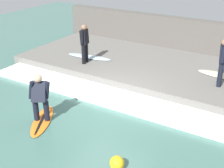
# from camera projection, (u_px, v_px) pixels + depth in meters

# --- Properties ---
(ground_plane) EXTENTS (28.00, 28.00, 0.00)m
(ground_plane) POSITION_uv_depth(u_px,v_px,m) (107.00, 108.00, 9.87)
(ground_plane) COLOR #426B60
(concrete_ledge) EXTENTS (4.40, 10.64, 0.42)m
(concrete_ledge) POSITION_uv_depth(u_px,v_px,m) (151.00, 69.00, 12.34)
(concrete_ledge) COLOR #66635E
(concrete_ledge) RESTS_ON ground_plane
(back_wall) EXTENTS (0.50, 11.18, 1.79)m
(back_wall) POSITION_uv_depth(u_px,v_px,m) (175.00, 37.00, 13.96)
(back_wall) COLOR #544F49
(back_wall) RESTS_ON ground_plane
(wave_foam_crest) EXTENTS (1.12, 10.11, 0.18)m
(wave_foam_crest) POSITION_uv_depth(u_px,v_px,m) (115.00, 99.00, 10.25)
(wave_foam_crest) COLOR white
(wave_foam_crest) RESTS_ON ground_plane
(surfboard_riding) EXTENTS (1.78, 1.27, 0.07)m
(surfboard_riding) POSITION_uv_depth(u_px,v_px,m) (42.00, 120.00, 9.10)
(surfboard_riding) COLOR orange
(surfboard_riding) RESTS_ON ground_plane
(surfer_riding) EXTENTS (0.61, 0.62, 1.43)m
(surfer_riding) POSITION_uv_depth(u_px,v_px,m) (40.00, 95.00, 8.76)
(surfer_riding) COLOR black
(surfer_riding) RESTS_ON surfboard_riding
(surfer_waiting_near) EXTENTS (0.51, 0.32, 1.52)m
(surfer_waiting_near) POSITION_uv_depth(u_px,v_px,m) (85.00, 42.00, 12.03)
(surfer_waiting_near) COLOR black
(surfer_waiting_near) RESTS_ON concrete_ledge
(surfboard_waiting_near) EXTENTS (0.71, 2.01, 0.06)m
(surfboard_waiting_near) POSITION_uv_depth(u_px,v_px,m) (89.00, 57.00, 12.90)
(surfboard_waiting_near) COLOR silver
(surfboard_waiting_near) RESTS_ON concrete_ledge
(surfer_waiting_far) EXTENTS (0.53, 0.32, 1.58)m
(surfer_waiting_far) POSITION_uv_depth(u_px,v_px,m) (222.00, 60.00, 10.08)
(surfer_waiting_far) COLOR black
(surfer_waiting_far) RESTS_ON concrete_ledge
(surfboard_waiting_far) EXTENTS (0.70, 1.93, 0.06)m
(surfboard_waiting_far) POSITION_uv_depth(u_px,v_px,m) (224.00, 76.00, 11.06)
(surfboard_waiting_far) COLOR beige
(surfboard_waiting_far) RESTS_ON concrete_ledge
(marker_buoy) EXTENTS (0.34, 0.34, 0.34)m
(marker_buoy) POSITION_uv_depth(u_px,v_px,m) (117.00, 163.00, 7.13)
(marker_buoy) COLOR yellow
(marker_buoy) RESTS_ON ground_plane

